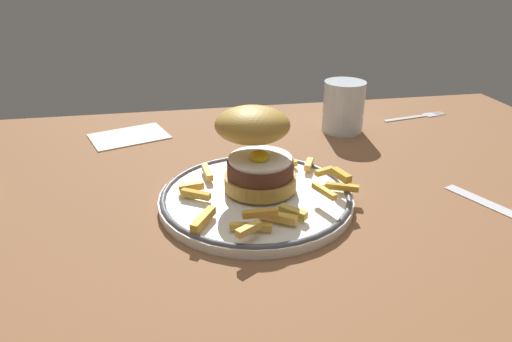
{
  "coord_description": "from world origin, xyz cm",
  "views": [
    {
      "loc": [
        -6.14,
        -54.17,
        29.61
      ],
      "look_at": [
        3.44,
        -2.07,
        4.6
      ],
      "focal_mm": 32.2,
      "sensor_mm": 36.0,
      "label": 1
    }
  ],
  "objects_px": {
    "water_glass": "(343,110)",
    "napkin": "(129,136)",
    "burger": "(256,146)",
    "dinner_plate": "(256,197)",
    "fork": "(417,116)"
  },
  "relations": [
    {
      "from": "water_glass",
      "to": "napkin",
      "type": "xyz_separation_m",
      "value": [
        -0.39,
        0.04,
        -0.04
      ]
    },
    {
      "from": "burger",
      "to": "napkin",
      "type": "bearing_deg",
      "value": 125.52
    },
    {
      "from": "dinner_plate",
      "to": "fork",
      "type": "height_order",
      "value": "dinner_plate"
    },
    {
      "from": "dinner_plate",
      "to": "water_glass",
      "type": "height_order",
      "value": "water_glass"
    },
    {
      "from": "fork",
      "to": "napkin",
      "type": "height_order",
      "value": "same"
    },
    {
      "from": "napkin",
      "to": "water_glass",
      "type": "bearing_deg",
      "value": -5.66
    },
    {
      "from": "water_glass",
      "to": "burger",
      "type": "bearing_deg",
      "value": -132.6
    },
    {
      "from": "fork",
      "to": "napkin",
      "type": "bearing_deg",
      "value": -179.1
    },
    {
      "from": "dinner_plate",
      "to": "fork",
      "type": "xyz_separation_m",
      "value": [
        0.38,
        0.29,
        -0.01
      ]
    },
    {
      "from": "dinner_plate",
      "to": "napkin",
      "type": "bearing_deg",
      "value": 122.94
    },
    {
      "from": "dinner_plate",
      "to": "napkin",
      "type": "relative_size",
      "value": 1.95
    },
    {
      "from": "burger",
      "to": "fork",
      "type": "relative_size",
      "value": 0.86
    },
    {
      "from": "dinner_plate",
      "to": "fork",
      "type": "distance_m",
      "value": 0.48
    },
    {
      "from": "fork",
      "to": "water_glass",
      "type": "bearing_deg",
      "value": -164.98
    },
    {
      "from": "dinner_plate",
      "to": "water_glass",
      "type": "relative_size",
      "value": 2.75
    }
  ]
}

